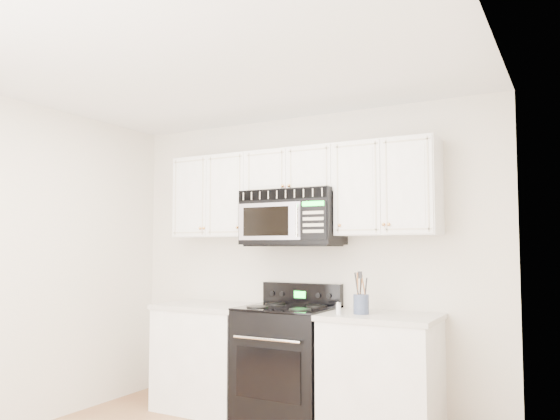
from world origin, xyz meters
The scene contains 9 objects.
room centered at (0.00, 0.00, 1.30)m, with size 3.51×3.51×2.61m.
base_cabinet_left centered at (-0.80, 1.44, 0.43)m, with size 0.86×0.65×0.92m.
base_cabinet_right centered at (0.80, 1.44, 0.43)m, with size 0.86×0.65×0.92m.
range centered at (0.00, 1.44, 0.48)m, with size 0.74×0.68×1.12m.
upper_cabinets centered at (0.00, 1.58, 1.93)m, with size 2.44×0.37×0.75m.
microwave centered at (-0.01, 1.54, 1.68)m, with size 0.84×0.47×0.46m.
utensil_crock centered at (0.66, 1.38, 1.00)m, with size 0.12×0.12×0.32m.
shaker_salt centered at (0.52, 1.27, 0.97)m, with size 0.04×0.04×0.09m.
shaker_pepper centered at (0.65, 1.43, 0.97)m, with size 0.04×0.04×0.11m.
Camera 1 is at (2.12, -2.60, 1.43)m, focal length 35.00 mm.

